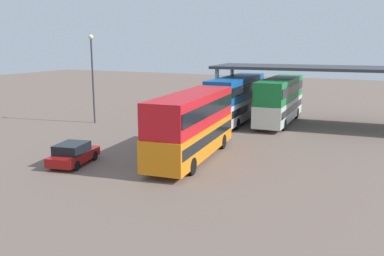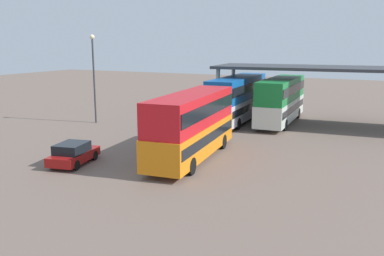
{
  "view_description": "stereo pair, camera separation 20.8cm",
  "coord_description": "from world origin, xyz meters",
  "px_view_note": "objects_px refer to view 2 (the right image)",
  "views": [
    {
      "loc": [
        11.43,
        -19.83,
        7.32
      ],
      "look_at": [
        0.15,
        3.54,
        2.0
      ],
      "focal_mm": 39.12,
      "sensor_mm": 36.0,
      "label": 1
    },
    {
      "loc": [
        11.62,
        -19.74,
        7.32
      ],
      "look_at": [
        0.15,
        3.54,
        2.0
      ],
      "focal_mm": 39.12,
      "sensor_mm": 36.0,
      "label": 2
    }
  ],
  "objects_px": {
    "double_decker_main": "(192,123)",
    "lamppost_tall": "(94,68)",
    "double_decker_mid_row": "(281,99)",
    "double_decker_near_canopy": "(238,97)",
    "parked_hatchback": "(73,154)"
  },
  "relations": [
    {
      "from": "double_decker_main",
      "to": "parked_hatchback",
      "type": "bearing_deg",
      "value": 120.72
    },
    {
      "from": "double_decker_main",
      "to": "parked_hatchback",
      "type": "height_order",
      "value": "double_decker_main"
    },
    {
      "from": "parked_hatchback",
      "to": "lamppost_tall",
      "type": "distance_m",
      "value": 14.34
    },
    {
      "from": "double_decker_main",
      "to": "lamppost_tall",
      "type": "height_order",
      "value": "lamppost_tall"
    },
    {
      "from": "double_decker_near_canopy",
      "to": "lamppost_tall",
      "type": "bearing_deg",
      "value": 116.04
    },
    {
      "from": "double_decker_near_canopy",
      "to": "lamppost_tall",
      "type": "xyz_separation_m",
      "value": [
        -11.57,
        -6.39,
        2.73
      ]
    },
    {
      "from": "double_decker_near_canopy",
      "to": "parked_hatchback",
      "type": "bearing_deg",
      "value": 164.27
    },
    {
      "from": "double_decker_mid_row",
      "to": "double_decker_near_canopy",
      "type": "bearing_deg",
      "value": 101.33
    },
    {
      "from": "double_decker_near_canopy",
      "to": "lamppost_tall",
      "type": "relative_size",
      "value": 1.43
    },
    {
      "from": "double_decker_main",
      "to": "lamppost_tall",
      "type": "bearing_deg",
      "value": 56.62
    },
    {
      "from": "double_decker_mid_row",
      "to": "lamppost_tall",
      "type": "bearing_deg",
      "value": 112.94
    },
    {
      "from": "double_decker_mid_row",
      "to": "parked_hatchback",
      "type": "bearing_deg",
      "value": 154.61
    },
    {
      "from": "lamppost_tall",
      "to": "double_decker_main",
      "type": "bearing_deg",
      "value": -27.66
    },
    {
      "from": "double_decker_main",
      "to": "double_decker_mid_row",
      "type": "bearing_deg",
      "value": -13.59
    },
    {
      "from": "lamppost_tall",
      "to": "parked_hatchback",
      "type": "bearing_deg",
      "value": -56.7
    }
  ]
}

